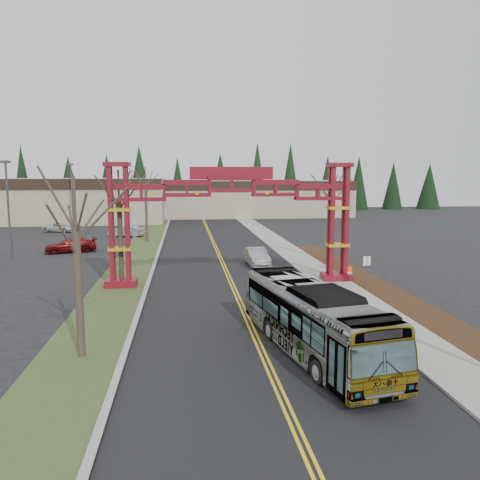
{
  "coord_description": "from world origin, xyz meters",
  "views": [
    {
      "loc": [
        -3.39,
        -15.7,
        7.95
      ],
      "look_at": [
        0.09,
        13.58,
        3.9
      ],
      "focal_mm": 35.0,
      "sensor_mm": 36.0,
      "label": 1
    }
  ],
  "objects": [
    {
      "name": "bare_tree_median_mid",
      "position": [
        -8.0,
        18.3,
        6.1
      ],
      "size": [
        3.43,
        3.43,
        8.4
      ],
      "color": "#382D26",
      "rests_on": "ground"
    },
    {
      "name": "bare_tree_median_near",
      "position": [
        -8.0,
        4.73,
        5.67
      ],
      "size": [
        3.43,
        3.43,
        7.97
      ],
      "color": "#382D26",
      "rests_on": "ground"
    },
    {
      "name": "bare_tree_right_far",
      "position": [
        10.0,
        25.83,
        6.4
      ],
      "size": [
        3.37,
        3.37,
        8.67
      ],
      "color": "#382D26",
      "rests_on": "ground"
    },
    {
      "name": "ground",
      "position": [
        0.0,
        0.0,
        0.0
      ],
      "size": [
        200.0,
        200.0,
        0.0
      ],
      "primitive_type": "plane",
      "color": "black",
      "rests_on": "ground"
    },
    {
      "name": "curb_right",
      "position": [
        6.15,
        25.0,
        0.07
      ],
      "size": [
        0.3,
        110.0,
        0.15
      ],
      "primitive_type": "cube",
      "color": "#A2A29C",
      "rests_on": "ground"
    },
    {
      "name": "barrel_north",
      "position": [
        8.82,
        22.24,
        0.52
      ],
      "size": [
        0.56,
        0.56,
        1.03
      ],
      "color": "orange",
      "rests_on": "ground"
    },
    {
      "name": "sidewalk_right",
      "position": [
        7.6,
        25.0,
        0.08
      ],
      "size": [
        2.6,
        110.0,
        0.14
      ],
      "primitive_type": "cube",
      "color": "gray",
      "rests_on": "ground"
    },
    {
      "name": "silver_sedan",
      "position": [
        2.94,
        24.96,
        0.79
      ],
      "size": [
        1.91,
        4.86,
        1.58
      ],
      "primitive_type": "imported",
      "rotation": [
        0.0,
        0.0,
        0.05
      ],
      "color": "#A5A8AD",
      "rests_on": "ground"
    },
    {
      "name": "conifer_treeline",
      "position": [
        0.25,
        92.0,
        6.49
      ],
      "size": [
        116.1,
        5.6,
        13.0
      ],
      "color": "black",
      "rests_on": "ground"
    },
    {
      "name": "parked_car_far_b",
      "position": [
        -21.11,
        53.19,
        0.64
      ],
      "size": [
        5.03,
        3.45,
        1.28
      ],
      "primitive_type": "imported",
      "rotation": [
        0.0,
        0.0,
        1.25
      ],
      "color": "silver",
      "rests_on": "ground"
    },
    {
      "name": "light_pole_far",
      "position": [
        -20.43,
        58.42,
        5.68
      ],
      "size": [
        0.85,
        0.43,
        9.83
      ],
      "color": "#3F3F44",
      "rests_on": "ground"
    },
    {
      "name": "bare_tree_median_far",
      "position": [
        -8.0,
        41.75,
        6.73
      ],
      "size": [
        3.4,
        3.4,
        9.03
      ],
      "color": "#382D26",
      "rests_on": "ground"
    },
    {
      "name": "landscape_strip",
      "position": [
        10.2,
        10.0,
        0.06
      ],
      "size": [
        2.6,
        50.0,
        0.12
      ],
      "primitive_type": "cube",
      "color": "#301E10",
      "rests_on": "ground"
    },
    {
      "name": "barrel_mid",
      "position": [
        9.31,
        20.01,
        0.46
      ],
      "size": [
        0.49,
        0.49,
        0.92
      ],
      "color": "orange",
      "rests_on": "ground"
    },
    {
      "name": "lane_line_right",
      "position": [
        0.12,
        25.0,
        0.03
      ],
      "size": [
        0.12,
        100.0,
        0.01
      ],
      "primitive_type": "cube",
      "color": "yellow",
      "rests_on": "road"
    },
    {
      "name": "road",
      "position": [
        0.0,
        25.0,
        0.01
      ],
      "size": [
        12.0,
        110.0,
        0.02
      ],
      "primitive_type": "cube",
      "color": "black",
      "rests_on": "ground"
    },
    {
      "name": "street_sign",
      "position": [
        9.19,
        15.12,
        1.72
      ],
      "size": [
        0.55,
        0.09,
        2.39
      ],
      "color": "#3F3F44",
      "rests_on": "ground"
    },
    {
      "name": "light_pole_near",
      "position": [
        -20.09,
        31.16,
        5.43
      ],
      "size": [
        0.81,
        0.41,
        9.39
      ],
      "color": "#3F3F44",
      "rests_on": "ground"
    },
    {
      "name": "gateway_arch",
      "position": [
        0.0,
        18.0,
        5.98
      ],
      "size": [
        18.2,
        1.6,
        8.9
      ],
      "color": "maroon",
      "rests_on": "ground"
    },
    {
      "name": "retail_building_east",
      "position": [
        10.0,
        79.95,
        3.51
      ],
      "size": [
        38.0,
        20.3,
        7.0
      ],
      "color": "gray",
      "rests_on": "ground"
    },
    {
      "name": "grass_median",
      "position": [
        -8.0,
        25.0,
        0.04
      ],
      "size": [
        4.0,
        110.0,
        0.08
      ],
      "primitive_type": "cube",
      "color": "#394C26",
      "rests_on": "ground"
    },
    {
      "name": "transit_bus",
      "position": [
        2.23,
        4.03,
        1.56
      ],
      "size": [
        4.64,
        11.52,
        3.13
      ],
      "primitive_type": "imported",
      "rotation": [
        0.0,
        0.0,
        0.18
      ],
      "color": "#95989C",
      "rests_on": "ground"
    },
    {
      "name": "barrel_south",
      "position": [
        8.83,
        17.8,
        0.56
      ],
      "size": [
        0.6,
        0.6,
        1.11
      ],
      "color": "orange",
      "rests_on": "ground"
    },
    {
      "name": "lane_line_left",
      "position": [
        -0.12,
        25.0,
        0.03
      ],
      "size": [
        0.12,
        100.0,
        0.01
      ],
      "primitive_type": "cube",
      "color": "yellow",
      "rests_on": "road"
    },
    {
      "name": "retail_building_west",
      "position": [
        -30.0,
        71.96,
        3.76
      ],
      "size": [
        46.0,
        22.3,
        7.5
      ],
      "color": "gray",
      "rests_on": "ground"
    },
    {
      "name": "parked_car_far_a",
      "position": [
        -11.0,
        46.62,
        0.77
      ],
      "size": [
        4.97,
        3.03,
        1.55
      ],
      "primitive_type": "imported",
      "rotation": [
        0.0,
        0.0,
        4.39
      ],
      "color": "#AFB1B7",
      "rests_on": "ground"
    },
    {
      "name": "parked_car_mid_a",
      "position": [
        -15.32,
        34.49,
        0.75
      ],
      "size": [
        5.55,
        3.47,
        1.5
      ],
      "primitive_type": "imported",
      "rotation": [
        0.0,
        0.0,
        5.0
      ],
      "color": "maroon",
      "rests_on": "ground"
    },
    {
      "name": "curb_left",
      "position": [
        -6.15,
        25.0,
        0.07
      ],
      "size": [
        0.3,
        110.0,
        0.15
      ],
      "primitive_type": "cube",
      "color": "#A2A29C",
      "rests_on": "ground"
    }
  ]
}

